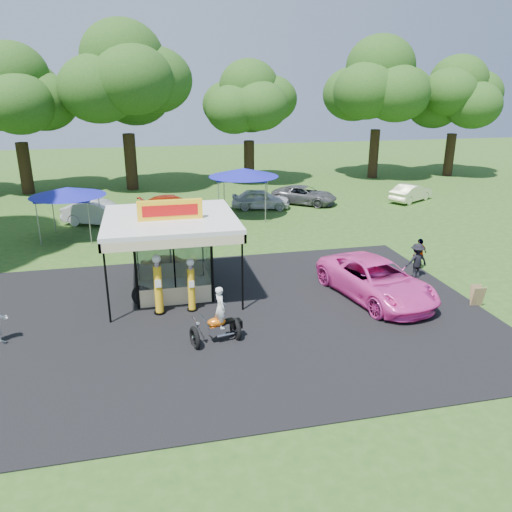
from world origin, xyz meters
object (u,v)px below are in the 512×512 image
(gas_pump_left, at_px, (158,286))
(tent_west, at_px, (67,192))
(spectator_east_a, at_px, (417,261))
(motorcycle, at_px, (219,320))
(pink_sedan, at_px, (376,280))
(spectator_east_b, at_px, (420,254))
(bg_car_a, at_px, (100,213))
(bg_car_b, at_px, (173,204))
(a_frame_sign, at_px, (477,296))
(kiosk_car, at_px, (170,264))
(gas_station_kiosk, at_px, (172,253))
(bg_car_d, at_px, (304,195))
(bg_car_c, at_px, (261,199))
(gas_pump_right, at_px, (191,286))
(bg_car_e, at_px, (411,193))
(tent_east, at_px, (244,173))

(gas_pump_left, bearing_deg, tent_west, 111.43)
(gas_pump_left, bearing_deg, spectator_east_a, 6.35)
(motorcycle, distance_m, pink_sedan, 7.39)
(spectator_east_b, relative_size, bg_car_a, 0.33)
(bg_car_b, distance_m, tent_west, 7.85)
(spectator_east_b, bearing_deg, tent_west, -49.21)
(a_frame_sign, height_order, kiosk_car, kiosk_car)
(kiosk_car, height_order, spectator_east_a, spectator_east_a)
(gas_station_kiosk, height_order, gas_pump_left, gas_station_kiosk)
(spectator_east_b, distance_m, bg_car_d, 14.75)
(spectator_east_a, xyz_separation_m, bg_car_c, (-3.91, 14.94, -0.13))
(tent_west, bearing_deg, gas_pump_right, -63.39)
(bg_car_d, bearing_deg, pink_sedan, -151.03)
(a_frame_sign, bearing_deg, kiosk_car, 158.21)
(kiosk_car, bearing_deg, tent_west, 35.68)
(a_frame_sign, distance_m, bg_car_d, 19.15)
(spectator_east_a, bearing_deg, bg_car_b, -59.31)
(pink_sedan, bearing_deg, gas_pump_right, 165.15)
(motorcycle, bearing_deg, gas_station_kiosk, 91.40)
(pink_sedan, height_order, tent_west, tent_west)
(gas_pump_left, relative_size, bg_car_b, 0.54)
(bg_car_b, height_order, bg_car_d, bg_car_d)
(bg_car_e, bearing_deg, bg_car_a, 63.86)
(a_frame_sign, xyz_separation_m, bg_car_d, (-1.16, 19.12, 0.23))
(kiosk_car, bearing_deg, spectator_east_b, -99.59)
(gas_station_kiosk, distance_m, a_frame_sign, 12.71)
(gas_pump_right, distance_m, tent_east, 15.43)
(gas_station_kiosk, bearing_deg, gas_pump_left, -108.00)
(gas_pump_right, bearing_deg, kiosk_car, 97.60)
(spectator_east_b, bearing_deg, pink_sedan, 16.77)
(pink_sedan, distance_m, spectator_east_a, 3.32)
(gas_station_kiosk, bearing_deg, tent_east, 65.60)
(spectator_east_a, height_order, tent_east, tent_east)
(gas_station_kiosk, xyz_separation_m, pink_sedan, (8.25, -2.53, -0.97))
(bg_car_c, relative_size, tent_east, 0.89)
(tent_east, bearing_deg, gas_pump_right, -109.11)
(gas_station_kiosk, distance_m, bg_car_a, 12.79)
(bg_car_b, relative_size, tent_west, 1.07)
(motorcycle, bearing_deg, gas_pump_right, 90.76)
(kiosk_car, xyz_separation_m, bg_car_b, (0.88, 11.77, 0.18))
(gas_station_kiosk, height_order, tent_west, gas_station_kiosk)
(tent_west, bearing_deg, spectator_east_b, -28.66)
(gas_pump_left, distance_m, spectator_east_b, 12.76)
(gas_pump_left, distance_m, spectator_east_a, 11.87)
(pink_sedan, distance_m, bg_car_c, 16.69)
(motorcycle, xyz_separation_m, tent_east, (4.34, 17.20, 2.13))
(pink_sedan, relative_size, bg_car_d, 1.21)
(tent_west, bearing_deg, tent_east, 14.26)
(pink_sedan, bearing_deg, bg_car_d, 69.92)
(kiosk_car, xyz_separation_m, bg_car_d, (10.76, 12.71, 0.19))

